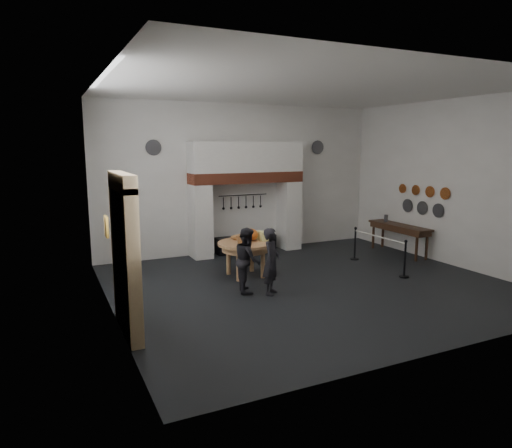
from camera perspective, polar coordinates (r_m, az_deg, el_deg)
name	(u,v)px	position (r m, az deg, el deg)	size (l,w,h in m)	color
floor	(309,284)	(11.00, 6.70, -7.48)	(9.00, 8.00, 0.02)	black
ceiling	(313,88)	(10.59, 7.20, 16.47)	(9.00, 8.00, 0.02)	silver
wall_back	(242,179)	(14.10, -1.77, 5.68)	(9.00, 0.02, 4.50)	white
wall_front	(453,213)	(7.51, 23.38, 1.32)	(9.00, 0.02, 4.50)	white
wall_left	(107,200)	(9.02, -18.09, 2.93)	(0.02, 8.00, 4.50)	white
wall_right	(453,183)	(13.50, 23.40, 4.71)	(0.02, 8.00, 4.50)	white
chimney_pier_left	(201,221)	(13.39, -6.95, 0.34)	(0.55, 0.70, 2.15)	silver
chimney_pier_right	(289,215)	(14.57, 4.13, 1.15)	(0.55, 0.70, 2.15)	silver
hearth_brick_band	(247,177)	(13.77, -1.19, 5.84)	(3.50, 0.72, 0.32)	#9E442B
chimney_hood	(246,157)	(13.75, -1.20, 8.38)	(3.50, 0.70, 0.90)	silver
iron_range	(246,244)	(14.13, -1.28, -2.51)	(1.90, 0.45, 0.50)	black
utensil_rail	(243,195)	(14.07, -1.63, 3.63)	(0.02, 0.02, 1.60)	black
door_recess	(120,263)	(8.22, -16.62, -4.71)	(0.04, 1.10, 2.50)	black
door_jamb_near	(133,270)	(7.55, -15.14, -5.52)	(0.22, 0.30, 2.60)	tan
door_jamb_far	(119,251)	(8.90, -16.75, -3.31)	(0.22, 0.30, 2.60)	tan
door_lintel	(122,182)	(8.01, -16.46, 5.09)	(0.22, 1.70, 0.30)	tan
wall_plaque	(106,227)	(9.90, -18.20, -0.31)	(0.05, 0.34, 0.44)	gold
work_table	(245,243)	(11.40, -1.34, -2.45)	(1.38, 1.38, 0.07)	tan
pumpkin	(251,235)	(11.53, -0.64, -1.34)	(0.36, 0.36, 0.31)	#C74A1C
cheese_block_big	(264,236)	(11.53, 1.03, -1.52)	(0.22, 0.22, 0.24)	#EEF08F
cheese_block_small	(258,235)	(11.79, 0.30, -1.36)	(0.18, 0.18, 0.20)	#FFEF98
wicker_basket	(242,239)	(11.17, -1.73, -1.94)	(0.32, 0.32, 0.22)	#A5743C
bread_loaf	(236,237)	(11.65, -2.49, -1.68)	(0.31, 0.18, 0.13)	#AB613C
visitor_near	(271,261)	(10.05, 1.94, -4.69)	(0.54, 0.36, 1.48)	black
visitor_far	(247,260)	(10.24, -1.08, -4.49)	(0.71, 0.55, 1.46)	black
side_table	(399,226)	(14.43, 17.48, -0.19)	(0.55, 2.20, 0.06)	#3B2315
pewter_jug	(386,218)	(14.85, 15.95, 0.70)	(0.12, 0.12, 0.22)	#45464A
copper_pan_a	(445,194)	(13.63, 22.57, 3.54)	(0.34, 0.34, 0.03)	#C6662D
copper_pan_b	(430,192)	(14.00, 20.91, 3.79)	(0.32, 0.32, 0.03)	#C6662D
copper_pan_c	(416,190)	(14.39, 19.34, 4.02)	(0.30, 0.30, 0.03)	#C6662D
copper_pan_d	(403,189)	(14.78, 17.85, 4.24)	(0.28, 0.28, 0.03)	#C6662D
pewter_plate_left	(438,211)	(13.82, 21.83, 1.57)	(0.40, 0.40, 0.03)	#4C4C51
pewter_plate_mid	(422,208)	(14.23, 20.07, 1.90)	(0.40, 0.40, 0.03)	#4C4C51
pewter_plate_right	(407,206)	(14.65, 18.41, 2.20)	(0.40, 0.40, 0.03)	#4C4C51
pewter_plate_back_left	(153,148)	(13.18, -12.70, 9.31)	(0.44, 0.44, 0.03)	#4C4C51
pewter_plate_back_right	(318,147)	(15.31, 7.71, 9.48)	(0.44, 0.44, 0.03)	#4C4C51
barrier_post_near	(405,260)	(11.96, 18.11, -4.26)	(0.05, 0.05, 0.90)	black
barrier_post_far	(355,244)	(13.44, 12.28, -2.49)	(0.05, 0.05, 0.90)	black
barrier_rope	(379,237)	(12.60, 15.10, -1.56)	(0.04, 0.04, 2.00)	silver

